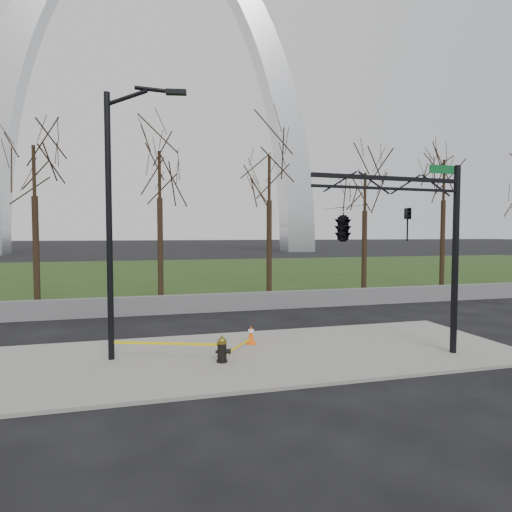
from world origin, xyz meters
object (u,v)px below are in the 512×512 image
object	(u,v)px
fire_hydrant	(222,350)
traffic_signal_mast	(366,224)
traffic_cone	(251,335)
street_light	(117,206)

from	to	relation	value
fire_hydrant	traffic_signal_mast	xyz separation A→B (m)	(4.05, -1.08, 3.69)
traffic_cone	street_light	world-z (taller)	street_light
traffic_cone	traffic_signal_mast	distance (m)	5.43
traffic_cone	street_light	size ratio (longest dim) A/B	0.08
traffic_cone	fire_hydrant	bearing A→B (deg)	-126.69
traffic_signal_mast	fire_hydrant	bearing A→B (deg)	161.90
fire_hydrant	street_light	world-z (taller)	street_light
fire_hydrant	traffic_signal_mast	size ratio (longest dim) A/B	0.13
street_light	traffic_signal_mast	bearing A→B (deg)	-7.09
traffic_cone	street_light	bearing A→B (deg)	-171.07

